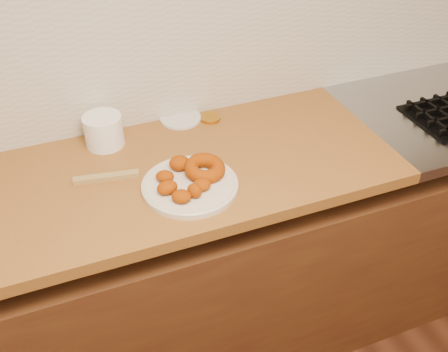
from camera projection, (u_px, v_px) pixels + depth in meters
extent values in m
cube|color=#512E15|center=(231.00, 264.00, 2.00)|extent=(3.60, 0.60, 0.77)
cube|color=#945722|center=(24.00, 207.00, 1.51)|extent=(2.30, 0.62, 0.04)
cube|color=beige|center=(199.00, 31.00, 1.72)|extent=(3.60, 0.02, 0.60)
cube|color=black|center=(429.00, 119.00, 1.82)|extent=(0.01, 0.24, 0.02)
cube|color=black|center=(443.00, 115.00, 1.84)|extent=(0.01, 0.24, 0.02)
cube|color=black|center=(444.00, 110.00, 1.87)|extent=(0.24, 0.01, 0.02)
cube|color=black|center=(433.00, 102.00, 1.92)|extent=(0.24, 0.01, 0.02)
cylinder|color=beige|center=(190.00, 186.00, 1.54)|extent=(0.29, 0.29, 0.02)
torus|color=#8F3C01|center=(205.00, 168.00, 1.56)|extent=(0.18, 0.18, 0.06)
ellipsoid|color=#8F3C01|center=(165.00, 176.00, 1.54)|extent=(0.07, 0.06, 0.03)
ellipsoid|color=#8F3C01|center=(167.00, 188.00, 1.49)|extent=(0.06, 0.05, 0.04)
ellipsoid|color=#8F3C01|center=(181.00, 196.00, 1.46)|extent=(0.07, 0.07, 0.03)
ellipsoid|color=#8F3C01|center=(195.00, 191.00, 1.48)|extent=(0.05, 0.06, 0.04)
ellipsoid|color=#8F3C01|center=(179.00, 163.00, 1.58)|extent=(0.07, 0.07, 0.04)
ellipsoid|color=#8F3C01|center=(202.00, 185.00, 1.51)|extent=(0.06, 0.06, 0.03)
cylinder|color=white|center=(104.00, 131.00, 1.70)|extent=(0.15, 0.15, 0.10)
cylinder|color=silver|center=(181.00, 118.00, 1.85)|extent=(0.18, 0.18, 0.01)
cylinder|color=#BD811E|center=(210.00, 118.00, 1.85)|extent=(0.07, 0.07, 0.01)
cube|color=#9A7E48|center=(106.00, 177.00, 1.58)|extent=(0.20, 0.06, 0.02)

